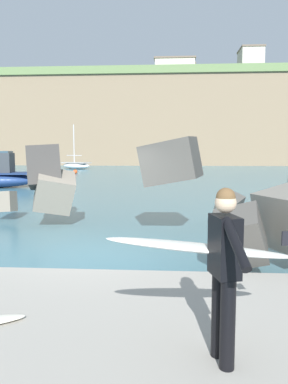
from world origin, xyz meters
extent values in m
plane|color=#42707F|center=(0.00, 0.00, 0.00)|extent=(400.00, 400.00, 0.00)
cube|color=#9E998E|center=(0.00, -4.00, 0.12)|extent=(48.00, 4.40, 0.24)
cube|color=#3D3A38|center=(-2.17, 3.33, 1.83)|extent=(1.39, 1.63, 1.48)
cube|color=#4C4944|center=(3.13, -1.15, 0.75)|extent=(1.21, 1.25, 1.35)
cube|color=#4C4944|center=(3.59, 3.44, 0.69)|extent=(1.04, 1.14, 0.97)
cube|color=gray|center=(-1.80, 3.11, 1.13)|extent=(1.60, 1.59, 1.56)
cube|color=#4C4944|center=(1.79, 1.86, 2.08)|extent=(1.81, 1.47, 1.34)
cube|color=gray|center=(-3.81, 4.10, 0.65)|extent=(0.70, 0.63, 0.79)
cylinder|color=black|center=(2.35, -4.84, 0.69)|extent=(0.15, 0.15, 0.90)
cylinder|color=black|center=(2.30, -4.61, 0.69)|extent=(0.15, 0.15, 0.90)
cube|color=black|center=(2.32, -4.73, 1.44)|extent=(0.30, 0.42, 0.60)
sphere|color=#DBB28E|center=(2.32, -4.73, 1.87)|extent=(0.21, 0.21, 0.21)
sphere|color=brown|center=(2.32, -4.73, 1.92)|extent=(0.19, 0.19, 0.19)
cylinder|color=black|center=(2.37, -5.11, 1.56)|extent=(0.21, 0.53, 0.41)
cylinder|color=black|center=(2.26, -4.48, 1.40)|extent=(0.09, 0.09, 0.56)
ellipsoid|color=white|center=(2.15, -4.44, 1.34)|extent=(2.12, 0.85, 0.37)
cube|color=black|center=(3.07, -4.21, 1.41)|extent=(0.12, 0.05, 0.16)
ellipsoid|color=white|center=(-10.35, 40.10, 0.42)|extent=(4.43, 3.34, 0.85)
cube|color=#ACACAC|center=(-10.35, 40.10, 0.81)|extent=(4.08, 3.07, 0.10)
cylinder|color=silver|center=(-10.63, 40.23, 3.26)|extent=(0.12, 0.12, 4.82)
cylinder|color=silver|center=(-10.63, 40.23, 1.75)|extent=(2.24, 1.11, 0.08)
cube|color=#33383D|center=(-9.19, 15.50, 1.59)|extent=(1.74, 1.45, 1.26)
sphere|color=#E54C1E|center=(-7.98, 30.18, 0.22)|extent=(0.44, 0.44, 0.44)
cube|color=#847056|center=(8.83, 69.42, 7.08)|extent=(82.50, 35.11, 14.15)
cube|color=#667F4C|center=(8.83, 69.42, 14.75)|extent=(84.15, 35.81, 1.20)
cube|color=#B2ADA3|center=(4.35, 75.62, 17.81)|extent=(4.66, 4.13, 4.92)
cube|color=#66564C|center=(4.35, 75.62, 20.43)|extent=(4.89, 4.33, 0.30)
cube|color=beige|center=(2.34, 67.15, 17.26)|extent=(7.30, 6.62, 3.82)
cube|color=#66564C|center=(2.34, 67.15, 19.32)|extent=(7.66, 6.95, 0.30)
cube|color=#B2ADA3|center=(16.82, 68.57, 18.39)|extent=(4.12, 5.76, 6.08)
cube|color=#66564C|center=(16.82, 68.57, 21.58)|extent=(4.33, 6.05, 0.30)
camera|label=1|loc=(1.79, -8.46, 2.37)|focal=35.94mm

